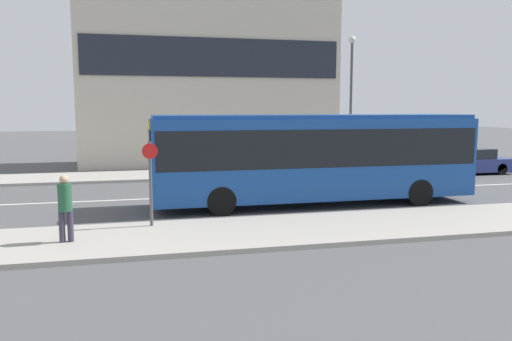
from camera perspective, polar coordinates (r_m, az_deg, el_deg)
name	(u,v)px	position (r m, az deg, el deg)	size (l,w,h in m)	color
ground_plane	(193,197)	(19.87, -7.24, -3.03)	(120.00, 120.00, 0.00)	#4F4F51
sidewalk_near	(217,234)	(13.79, -4.44, -7.30)	(44.00, 3.50, 0.13)	#A39E93
sidewalk_far	(180,175)	(26.01, -8.71, -0.48)	(44.00, 3.50, 0.13)	#A39E93
lane_centerline	(193,197)	(19.87, -7.24, -3.02)	(41.80, 0.16, 0.01)	silver
city_bus	(314,153)	(18.17, 6.62, 1.99)	(11.66, 2.60, 3.26)	#194793
parked_car_0	(470,162)	(28.84, 23.25, 0.91)	(4.27, 1.69, 1.35)	navy
pedestrian_near_stop	(65,204)	(13.45, -20.98, -3.61)	(0.35, 0.34, 1.71)	#383347
bus_stop_sign	(150,177)	(14.50, -11.97, -0.69)	(0.44, 0.12, 2.43)	#4C4C51
street_lamp	(351,90)	(27.22, 10.82, 9.04)	(0.36, 0.36, 7.08)	#4C4C51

